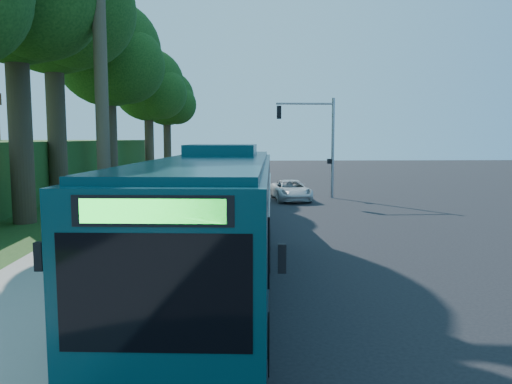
{
  "coord_description": "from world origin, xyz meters",
  "views": [
    {
      "loc": [
        -2.34,
        -24.79,
        4.2
      ],
      "look_at": [
        -1.05,
        1.0,
        1.42
      ],
      "focal_mm": 35.0,
      "sensor_mm": 36.0,
      "label": 1
    }
  ],
  "objects": [
    {
      "name": "grass_verge",
      "position": [
        -13.0,
        5.0,
        0.03
      ],
      "size": [
        8.0,
        70.0,
        0.06
      ],
      "primitive_type": "cube",
      "color": "#234719",
      "rests_on": "ground"
    },
    {
      "name": "tree_1",
      "position": [
        -13.37,
        7.98,
        12.73
      ],
      "size": [
        10.5,
        10.0,
        18.26
      ],
      "color": "#382B1E",
      "rests_on": "ground"
    },
    {
      "name": "tree_2",
      "position": [
        -11.89,
        15.98,
        10.48
      ],
      "size": [
        8.82,
        8.4,
        15.12
      ],
      "color": "#382B1E",
      "rests_on": "ground"
    },
    {
      "name": "teal_bus",
      "position": [
        -2.77,
        -11.76,
        1.96
      ],
      "size": [
        3.96,
        13.66,
        4.02
      ],
      "rotation": [
        0.0,
        0.0,
        -0.08
      ],
      "color": "#0A3139",
      "rests_on": "ground"
    },
    {
      "name": "ground",
      "position": [
        0.0,
        0.0,
        0.0
      ],
      "size": [
        140.0,
        140.0,
        0.0
      ],
      "primitive_type": "plane",
      "color": "black",
      "rests_on": "ground"
    },
    {
      "name": "tree_4",
      "position": [
        -11.4,
        31.98,
        9.73
      ],
      "size": [
        8.4,
        8.0,
        14.14
      ],
      "color": "#382B1E",
      "rests_on": "ground"
    },
    {
      "name": "red_curb",
      "position": [
        -5.0,
        -4.0,
        0.07
      ],
      "size": [
        0.25,
        30.0,
        0.13
      ],
      "primitive_type": "cube",
      "color": "maroon",
      "rests_on": "ground"
    },
    {
      "name": "traffic_signal_pole",
      "position": [
        3.78,
        10.0,
        4.42
      ],
      "size": [
        4.1,
        0.3,
        7.0
      ],
      "color": "gray",
      "rests_on": "ground"
    },
    {
      "name": "sidewalk",
      "position": [
        -7.3,
        0.0,
        0.06
      ],
      "size": [
        4.5,
        70.0,
        0.12
      ],
      "primitive_type": "cube",
      "color": "gray",
      "rests_on": "ground"
    },
    {
      "name": "tree_3",
      "position": [
        -13.88,
        23.98,
        11.98
      ],
      "size": [
        10.08,
        9.6,
        17.28
      ],
      "color": "#382B1E",
      "rests_on": "ground"
    },
    {
      "name": "tree_5",
      "position": [
        -10.41,
        39.99,
        8.96
      ],
      "size": [
        7.35,
        7.0,
        12.86
      ],
      "color": "#382B1E",
      "rests_on": "ground"
    },
    {
      "name": "pickup",
      "position": [
        1.73,
        8.83,
        0.68
      ],
      "size": [
        2.62,
        5.07,
        1.37
      ],
      "primitive_type": "imported",
      "rotation": [
        0.0,
        0.0,
        0.07
      ],
      "color": "silver",
      "rests_on": "ground"
    },
    {
      "name": "white_bus",
      "position": [
        -2.61,
        2.07,
        1.84
      ],
      "size": [
        3.22,
        12.73,
        3.76
      ],
      "rotation": [
        0.0,
        0.0,
        0.04
      ],
      "color": "silver",
      "rests_on": "ground"
    },
    {
      "name": "bus_shelter",
      "position": [
        -7.26,
        -2.86,
        1.81
      ],
      "size": [
        3.2,
        1.51,
        2.55
      ],
      "color": "black",
      "rests_on": "ground"
    },
    {
      "name": "stop_sign_pole",
      "position": [
        -5.4,
        -5.0,
        2.08
      ],
      "size": [
        0.35,
        0.06,
        3.17
      ],
      "color": "gray",
      "rests_on": "ground"
    }
  ]
}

